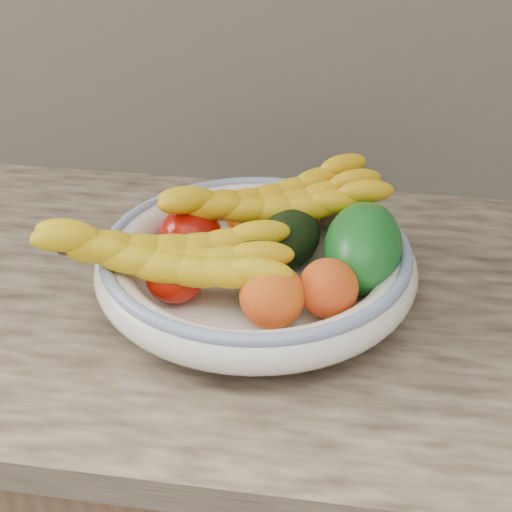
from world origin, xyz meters
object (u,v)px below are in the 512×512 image
object	(u,v)px
green_mango	(363,248)
banana_bunch_front	(164,261)
banana_bunch_back	(272,207)
fruit_bowl	(256,264)

from	to	relation	value
green_mango	banana_bunch_front	distance (m)	0.24
banana_bunch_front	banana_bunch_back	bearing A→B (deg)	43.93
banana_bunch_back	banana_bunch_front	bearing A→B (deg)	-151.64
fruit_bowl	green_mango	bearing A→B (deg)	5.74
green_mango	banana_bunch_back	distance (m)	0.13
fruit_bowl	green_mango	world-z (taller)	green_mango
fruit_bowl	banana_bunch_back	bearing A→B (deg)	83.30
banana_bunch_front	green_mango	bearing A→B (deg)	9.73
fruit_bowl	green_mango	distance (m)	0.13
green_mango	fruit_bowl	bearing A→B (deg)	-175.21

